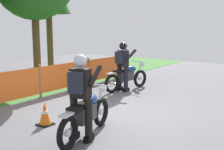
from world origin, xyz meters
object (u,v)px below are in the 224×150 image
rider_trailing (123,64)px  motorcycle_lead (86,114)px  traffic_cone (45,114)px  rider_lead (81,93)px  motorcycle_trailing (127,77)px

rider_trailing → motorcycle_lead: bearing=-144.6°
traffic_cone → motorcycle_lead: bearing=-88.2°
motorcycle_lead → rider_trailing: rider_trailing is taller
rider_lead → traffic_cone: 1.44m
motorcycle_trailing → traffic_cone: (-4.16, -0.46, -0.21)m
rider_lead → motorcycle_trailing: bearing=9.0°
rider_trailing → traffic_cone: (-3.94, -0.51, -0.69)m
motorcycle_trailing → traffic_cone: motorcycle_trailing is taller
rider_trailing → motorcycle_trailing: bearing=0.5°
rider_lead → rider_trailing: size_ratio=1.00×
rider_trailing → traffic_cone: 4.03m
rider_trailing → traffic_cone: rider_trailing is taller
traffic_cone → rider_lead: bearing=-98.1°
motorcycle_lead → motorcycle_trailing: 4.44m
traffic_cone → motorcycle_trailing: bearing=6.3°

